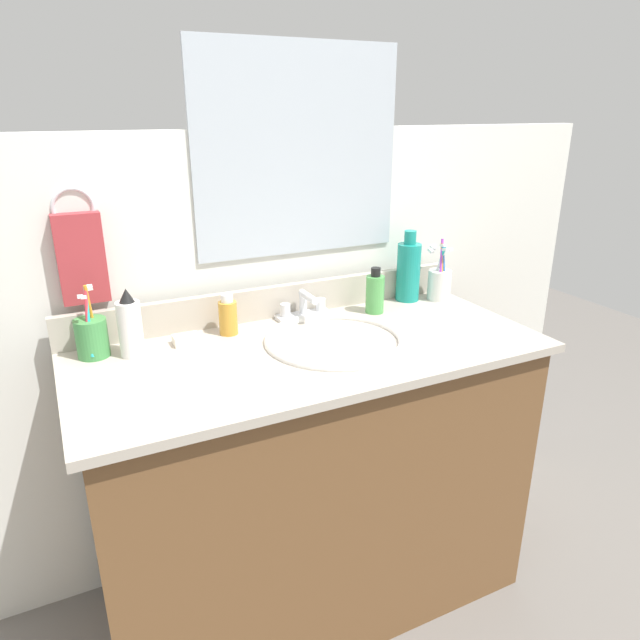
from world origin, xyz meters
The scene contains 17 objects.
ground_plane centered at (0.00, 0.00, 0.00)m, with size 6.00×6.00×0.00m, color #66605B.
vanity_cabinet centered at (0.00, 0.00, 0.38)m, with size 1.13×0.49×0.77m, color brown.
countertop centered at (0.00, 0.00, 0.78)m, with size 1.17×0.53×0.02m, color #B2A899.
backsplash centered at (0.00, 0.25, 0.83)m, with size 1.17×0.02×0.09m, color #B2A899.
back_wall centered at (0.00, 0.31, 0.65)m, with size 2.27×0.04×1.30m, color silver.
mirror_panel centered at (0.10, 0.29, 1.24)m, with size 0.60×0.01×0.56m, color #B2BCC6.
towel_ring centered at (-0.49, 0.29, 1.13)m, with size 0.10×0.10×0.01m, color silver.
hand_towel centered at (-0.49, 0.27, 1.01)m, with size 0.11×0.04×0.22m, color #A53338.
sink_basin centered at (0.07, 0.01, 0.76)m, with size 0.37×0.37×0.11m.
faucet centered at (0.07, 0.20, 0.82)m, with size 0.16×0.10×0.08m.
bottle_toner_green centered at (0.28, 0.16, 0.85)m, with size 0.05×0.05×0.13m.
bottle_oil_amber centered at (-0.16, 0.18, 0.84)m, with size 0.05×0.05×0.11m.
bottle_lotion_white centered at (-0.41, 0.15, 0.86)m, with size 0.06×0.06×0.17m.
bottle_mouthwash_teal centered at (0.43, 0.21, 0.88)m, with size 0.07×0.07×0.22m.
cup_white_ceramic centered at (0.52, 0.17, 0.84)m, with size 0.07×0.09×0.19m.
cup_green centered at (-0.49, 0.18, 0.84)m, with size 0.07×0.08×0.18m.
soap_bar centered at (-0.28, 0.16, 0.80)m, with size 0.06×0.04×0.02m, color white.
Camera 1 is at (-0.56, -1.18, 1.35)m, focal length 32.04 mm.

